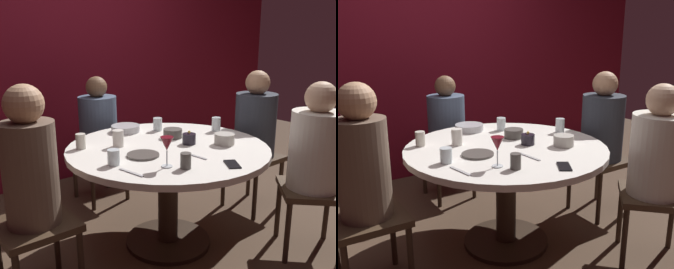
{
  "view_description": "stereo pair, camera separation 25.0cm",
  "coord_description": "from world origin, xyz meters",
  "views": [
    {
      "loc": [
        -1.52,
        -1.89,
        1.46
      ],
      "look_at": [
        0.0,
        0.0,
        0.8
      ],
      "focal_mm": 40.23,
      "sensor_mm": 36.0,
      "label": 1
    },
    {
      "loc": [
        -1.32,
        -2.03,
        1.46
      ],
      "look_at": [
        0.0,
        0.0,
        0.8
      ],
      "focal_mm": 40.23,
      "sensor_mm": 36.0,
      "label": 2
    }
  ],
  "objects": [
    {
      "name": "ground_plane",
      "position": [
        0.0,
        0.0,
        0.0
      ],
      "size": [
        8.0,
        8.0,
        0.0
      ],
      "primitive_type": "plane",
      "color": "#4C3828"
    },
    {
      "name": "back_wall",
      "position": [
        0.0,
        1.68,
        1.3
      ],
      "size": [
        6.0,
        0.1,
        2.6
      ],
      "primitive_type": "cube",
      "color": "maroon",
      "rests_on": "ground"
    },
    {
      "name": "dining_table",
      "position": [
        0.0,
        0.0,
        0.58
      ],
      "size": [
        1.35,
        1.35,
        0.72
      ],
      "color": "silver",
      "rests_on": "ground"
    },
    {
      "name": "seated_diner_left",
      "position": [
        -0.92,
        0.0,
        0.75
      ],
      "size": [
        0.4,
        0.4,
        1.22
      ],
      "rotation": [
        0.0,
        0.0,
        6.28
      ],
      "color": "#3F2D1E",
      "rests_on": "ground"
    },
    {
      "name": "seated_diner_back",
      "position": [
        0.0,
        0.97,
        0.69
      ],
      "size": [
        0.4,
        0.4,
        1.11
      ],
      "rotation": [
        0.0,
        0.0,
        4.71
      ],
      "color": "#3F2D1E",
      "rests_on": "ground"
    },
    {
      "name": "seated_diner_right",
      "position": [
        0.92,
        0.0,
        0.72
      ],
      "size": [
        0.4,
        0.4,
        1.17
      ],
      "rotation": [
        0.0,
        0.0,
        3.14
      ],
      "color": "#3F2D1E",
      "rests_on": "ground"
    },
    {
      "name": "seated_diner_front_right",
      "position": [
        0.68,
        -0.68,
        0.72
      ],
      "size": [
        0.57,
        0.57,
        1.17
      ],
      "rotation": [
        0.0,
        0.0,
        2.36
      ],
      "color": "#3F2D1E",
      "rests_on": "ground"
    },
    {
      "name": "candle_holder",
      "position": [
        0.14,
        -0.05,
        0.76
      ],
      "size": [
        0.09,
        0.09,
        0.09
      ],
      "color": "black",
      "rests_on": "dining_table"
    },
    {
      "name": "wine_glass",
      "position": [
        -0.26,
        -0.31,
        0.85
      ],
      "size": [
        0.08,
        0.08,
        0.18
      ],
      "color": "silver",
      "rests_on": "dining_table"
    },
    {
      "name": "dinner_plate",
      "position": [
        -0.26,
        -0.07,
        0.73
      ],
      "size": [
        0.2,
        0.2,
        0.01
      ],
      "primitive_type": "cylinder",
      "color": "#4C4742",
      "rests_on": "dining_table"
    },
    {
      "name": "cell_phone",
      "position": [
        0.05,
        -0.52,
        0.73
      ],
      "size": [
        0.13,
        0.16,
        0.01
      ],
      "primitive_type": "cube",
      "rotation": [
        0.0,
        0.0,
        2.58
      ],
      "color": "black",
      "rests_on": "dining_table"
    },
    {
      "name": "bowl_serving_large",
      "position": [
        -0.02,
        0.5,
        0.75
      ],
      "size": [
        0.22,
        0.22,
        0.05
      ],
      "primitive_type": "cylinder",
      "color": "#B7B7BC",
      "rests_on": "dining_table"
    },
    {
      "name": "bowl_salad_center",
      "position": [
        0.33,
        -0.21,
        0.76
      ],
      "size": [
        0.14,
        0.14,
        0.07
      ],
      "primitive_type": "cylinder",
      "color": "#B2ADA3",
      "rests_on": "dining_table"
    },
    {
      "name": "bowl_small_white",
      "position": [
        0.16,
        0.14,
        0.76
      ],
      "size": [
        0.14,
        0.14,
        0.06
      ],
      "primitive_type": "cylinder",
      "color": "#4C4742",
      "rests_on": "dining_table"
    },
    {
      "name": "cup_near_candle",
      "position": [
        -0.2,
        -0.4,
        0.77
      ],
      "size": [
        0.06,
        0.06,
        0.09
      ],
      "primitive_type": "cylinder",
      "color": "#4C4742",
      "rests_on": "dining_table"
    },
    {
      "name": "cup_by_left_diner",
      "position": [
        -0.48,
        -0.1,
        0.77
      ],
      "size": [
        0.07,
        0.07,
        0.09
      ],
      "primitive_type": "cylinder",
      "color": "silver",
      "rests_on": "dining_table"
    },
    {
      "name": "cup_by_right_diner",
      "position": [
        -0.26,
        0.2,
        0.78
      ],
      "size": [
        0.07,
        0.07,
        0.11
      ],
      "primitive_type": "cylinder",
      "color": "silver",
      "rests_on": "dining_table"
    },
    {
      "name": "cup_center_front",
      "position": [
        0.54,
        0.08,
        0.78
      ],
      "size": [
        0.07,
        0.07,
        0.11
      ],
      "primitive_type": "cylinder",
      "color": "silver",
      "rests_on": "dining_table"
    },
    {
      "name": "cup_far_edge",
      "position": [
        0.2,
        0.37,
        0.77
      ],
      "size": [
        0.07,
        0.07,
        0.1
      ],
      "primitive_type": "cylinder",
      "color": "silver",
      "rests_on": "dining_table"
    },
    {
      "name": "cup_beside_wine",
      "position": [
        -0.48,
        0.31,
        0.77
      ],
      "size": [
        0.06,
        0.06,
        0.1
      ],
      "primitive_type": "cylinder",
      "color": "beige",
      "rests_on": "dining_table"
    },
    {
      "name": "fork_near_plate",
      "position": [
        -0.47,
        -0.27,
        0.73
      ],
      "size": [
        0.05,
        0.18,
        0.01
      ],
      "primitive_type": "cube",
      "rotation": [
        0.0,
        0.0,
        0.17
      ],
      "color": "#B7B7BC",
      "rests_on": "dining_table"
    },
    {
      "name": "knife_near_plate",
      "position": [
        -0.01,
        -0.28,
        0.73
      ],
      "size": [
        0.03,
        0.18,
        0.01
      ],
      "primitive_type": "cube",
      "rotation": [
        0.0,
        0.0,
        0.1
      ],
      "color": "#B7B7BC",
      "rests_on": "dining_table"
    }
  ]
}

